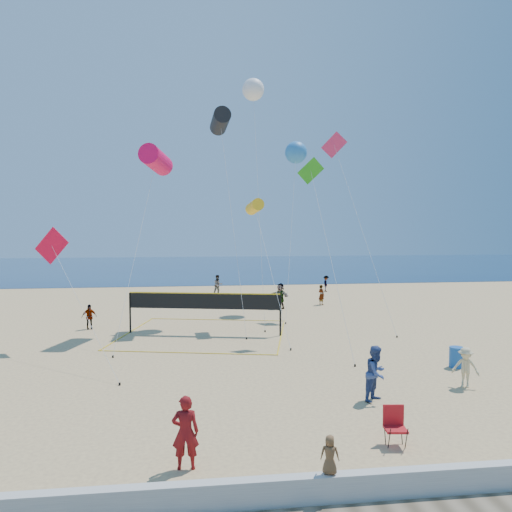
{
  "coord_description": "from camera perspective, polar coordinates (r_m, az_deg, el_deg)",
  "views": [
    {
      "loc": [
        -3.0,
        -13.11,
        5.89
      ],
      "look_at": [
        -1.03,
        2.0,
        5.02
      ],
      "focal_mm": 35.0,
      "sensor_mm": 36.0,
      "label": 1
    }
  ],
  "objects": [
    {
      "name": "woman",
      "position": [
        12.98,
        -8.08,
        -19.32
      ],
      "size": [
        0.67,
        0.44,
        1.82
      ],
      "primitive_type": "imported",
      "rotation": [
        0.0,
        0.0,
        3.13
      ],
      "color": "maroon",
      "rests_on": "ground"
    },
    {
      "name": "far_person_3",
      "position": [
        43.82,
        -4.37,
        -3.31
      ],
      "size": [
        0.99,
        0.87,
        1.73
      ],
      "primitive_type": "imported",
      "rotation": [
        0.0,
        0.0,
        0.28
      ],
      "color": "gray",
      "rests_on": "ground"
    },
    {
      "name": "trash_barrel",
      "position": [
        23.02,
        21.92,
        -10.68
      ],
      "size": [
        0.74,
        0.74,
        0.86
      ],
      "primitive_type": "cylinder",
      "rotation": [
        0.0,
        0.0,
        0.37
      ],
      "color": "#1952A4",
      "rests_on": "ground"
    },
    {
      "name": "far_person_0",
      "position": [
        30.62,
        -18.53,
        -6.6
      ],
      "size": [
        0.92,
        0.64,
        1.45
      ],
      "primitive_type": "imported",
      "rotation": [
        0.0,
        0.0,
        0.38
      ],
      "color": "gray",
      "rests_on": "ground"
    },
    {
      "name": "kite_6",
      "position": [
        34.36,
        -0.32,
        18.47
      ],
      "size": [
        1.81,
        6.36,
        15.62
      ],
      "rotation": [
        0.0,
        0.0,
        -0.31
      ],
      "color": "white",
      "rests_on": "ground"
    },
    {
      "name": "far_person_1",
      "position": [
        36.35,
        2.8,
        -4.57
      ],
      "size": [
        1.5,
        1.68,
        1.85
      ],
      "primitive_type": "imported",
      "rotation": [
        0.0,
        0.0,
        -0.9
      ],
      "color": "gray",
      "rests_on": "ground"
    },
    {
      "name": "kite_0",
      "position": [
        29.03,
        -11.35,
        10.7
      ],
      "size": [
        2.58,
        7.35,
        10.43
      ],
      "rotation": [
        0.0,
        0.0,
        -0.26
      ],
      "color": "#EA0B4C",
      "rests_on": "ground"
    },
    {
      "name": "toddler",
      "position": [
        11.62,
        8.43,
        -21.55
      ],
      "size": [
        0.48,
        0.39,
        0.84
      ],
      "primitive_type": "imported",
      "rotation": [
        0.0,
        0.0,
        2.81
      ],
      "color": "brown",
      "rests_on": "seawall"
    },
    {
      "name": "kite_2",
      "position": [
        29.43,
        -0.15,
        5.63
      ],
      "size": [
        1.5,
        6.93,
        7.58
      ],
      "rotation": [
        0.0,
        0.0,
        0.14
      ],
      "color": "yellow",
      "rests_on": "ground"
    },
    {
      "name": "bystander_a",
      "position": [
        17.86,
        13.58,
        -12.89
      ],
      "size": [
        1.16,
        1.14,
        1.89
      ],
      "primitive_type": "imported",
      "rotation": [
        0.0,
        0.0,
        0.71
      ],
      "color": "#32467F",
      "rests_on": "ground"
    },
    {
      "name": "ocean",
      "position": [
        75.4,
        -5.1,
        -1.2
      ],
      "size": [
        140.0,
        50.0,
        0.03
      ],
      "primitive_type": "cube",
      "color": "#10284F",
      "rests_on": "ground"
    },
    {
      "name": "camp_chair",
      "position": [
        14.72,
        15.55,
        -17.92
      ],
      "size": [
        0.63,
        0.75,
        1.17
      ],
      "rotation": [
        0.0,
        0.0,
        -0.12
      ],
      "color": "#B31419",
      "rests_on": "ground"
    },
    {
      "name": "seawall",
      "position": [
        11.94,
        8.85,
        -24.68
      ],
      "size": [
        32.0,
        0.3,
        0.6
      ],
      "primitive_type": "cube",
      "color": "silver",
      "rests_on": "ground"
    },
    {
      "name": "kite_4",
      "position": [
        26.47,
        6.57,
        8.39
      ],
      "size": [
        1.46,
        6.09,
        9.62
      ],
      "rotation": [
        0.0,
        0.0,
        0.17
      ],
      "color": "green",
      "rests_on": "ground"
    },
    {
      "name": "bystander_b",
      "position": [
        20.35,
        22.83,
        -11.64
      ],
      "size": [
        1.1,
        0.98,
        1.48
      ],
      "primitive_type": "imported",
      "rotation": [
        0.0,
        0.0,
        -0.57
      ],
      "color": "#D2BF8C",
      "rests_on": "ground"
    },
    {
      "name": "kite_3",
      "position": [
        25.97,
        -22.1,
        0.62
      ],
      "size": [
        4.99,
        6.95,
        5.93
      ],
      "rotation": [
        0.0,
        0.0,
        -0.18
      ],
      "color": "#F2092F",
      "rests_on": "ground"
    },
    {
      "name": "kite_7",
      "position": [
        36.98,
        4.59,
        11.71
      ],
      "size": [
        2.92,
        7.15,
        12.12
      ],
      "rotation": [
        0.0,
        0.0,
        -0.3
      ],
      "color": "#2A78C5",
      "rests_on": "ground"
    },
    {
      "name": "far_person_4",
      "position": [
        46.34,
        8.02,
        -3.14
      ],
      "size": [
        0.82,
        1.07,
        1.47
      ],
      "primitive_type": "imported",
      "rotation": [
        0.0,
        0.0,
        1.25
      ],
      "color": "gray",
      "rests_on": "ground"
    },
    {
      "name": "kite_5",
      "position": [
        34.53,
        9.25,
        11.45
      ],
      "size": [
        2.1,
        8.43,
        12.38
      ],
      "rotation": [
        0.0,
        0.0,
        -0.24
      ],
      "color": "#DA2B58",
      "rests_on": "ground"
    },
    {
      "name": "far_person_2",
      "position": [
        38.34,
        7.48,
        -4.43
      ],
      "size": [
        0.58,
        0.66,
        1.53
      ],
      "primitive_type": "imported",
      "rotation": [
        0.0,
        0.0,
        2.05
      ],
      "color": "gray",
      "rests_on": "ground"
    },
    {
      "name": "ground",
      "position": [
        14.69,
        5.35,
        -20.38
      ],
      "size": [
        120.0,
        120.0,
        0.0
      ],
      "primitive_type": "plane",
      "color": "#D9B77A",
      "rests_on": "ground"
    },
    {
      "name": "volleyball_net",
      "position": [
        27.75,
        -5.95,
        -5.7
      ],
      "size": [
        10.28,
        10.16,
        2.3
      ],
      "rotation": [
        0.0,
        0.0,
        -0.22
      ],
      "color": "black",
      "rests_on": "ground"
    },
    {
      "name": "kite_1",
      "position": [
        31.97,
        -4.11,
        15.1
      ],
      "size": [
        1.68,
        6.75,
        13.14
      ],
      "rotation": [
        0.0,
        0.0,
        0.07
      ],
      "color": "black",
      "rests_on": "ground"
    }
  ]
}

